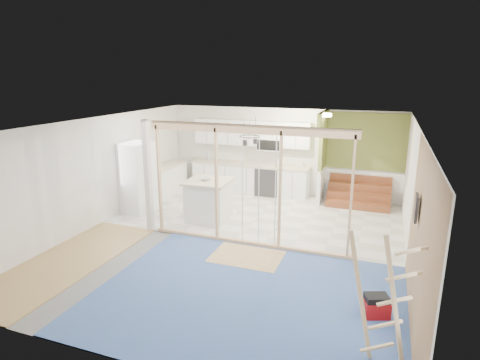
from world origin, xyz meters
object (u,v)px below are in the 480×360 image
(fridge, at_px, (137,178))
(island, at_px, (209,200))
(toolbox, at_px, (376,306))
(ladder, at_px, (382,300))

(fridge, bearing_deg, island, 12.52)
(fridge, distance_m, island, 2.07)
(island, xyz_separation_m, toolbox, (4.10, -2.94, -0.34))
(ladder, bearing_deg, toolbox, 68.96)
(island, height_order, ladder, ladder)
(toolbox, height_order, ladder, ladder)
(toolbox, xyz_separation_m, ladder, (0.04, -1.08, 0.74))
(fridge, relative_size, island, 1.70)
(toolbox, distance_m, ladder, 1.31)
(fridge, xyz_separation_m, ladder, (6.16, -3.97, -0.02))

